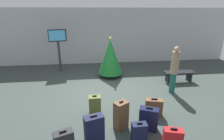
{
  "coord_description": "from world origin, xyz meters",
  "views": [
    {
      "loc": [
        -0.4,
        -5.87,
        3.03
      ],
      "look_at": [
        0.3,
        0.21,
        0.9
      ],
      "focal_mm": 27.24,
      "sensor_mm": 36.0,
      "label": 1
    }
  ],
  "objects_px": {
    "suitcase_1": "(149,119)",
    "suitcase_5": "(154,107)",
    "suitcase_2": "(95,105)",
    "suitcase_7": "(121,115)",
    "flight_info_kiosk": "(58,43)",
    "traveller_0": "(174,69)",
    "suitcase_0": "(139,133)",
    "holiday_tree": "(110,57)",
    "suitcase_3": "(94,129)",
    "waiting_bench": "(179,74)"
  },
  "relations": [
    {
      "from": "flight_info_kiosk",
      "to": "suitcase_2",
      "type": "distance_m",
      "value": 4.72
    },
    {
      "from": "waiting_bench",
      "to": "suitcase_3",
      "type": "height_order",
      "value": "suitcase_3"
    },
    {
      "from": "flight_info_kiosk",
      "to": "suitcase_3",
      "type": "height_order",
      "value": "flight_info_kiosk"
    },
    {
      "from": "suitcase_1",
      "to": "suitcase_5",
      "type": "xyz_separation_m",
      "value": [
        0.37,
        0.63,
        -0.05
      ]
    },
    {
      "from": "suitcase_0",
      "to": "suitcase_3",
      "type": "bearing_deg",
      "value": 172.32
    },
    {
      "from": "waiting_bench",
      "to": "suitcase_5",
      "type": "bearing_deg",
      "value": -130.03
    },
    {
      "from": "traveller_0",
      "to": "suitcase_3",
      "type": "xyz_separation_m",
      "value": [
        -3.05,
        -2.34,
        -0.62
      ]
    },
    {
      "from": "suitcase_0",
      "to": "suitcase_1",
      "type": "bearing_deg",
      "value": 50.16
    },
    {
      "from": "traveller_0",
      "to": "suitcase_1",
      "type": "bearing_deg",
      "value": -128.37
    },
    {
      "from": "traveller_0",
      "to": "suitcase_0",
      "type": "distance_m",
      "value": 3.26
    },
    {
      "from": "suitcase_1",
      "to": "suitcase_3",
      "type": "relative_size",
      "value": 0.89
    },
    {
      "from": "suitcase_0",
      "to": "suitcase_1",
      "type": "relative_size",
      "value": 0.85
    },
    {
      "from": "flight_info_kiosk",
      "to": "suitcase_3",
      "type": "distance_m",
      "value": 5.81
    },
    {
      "from": "suitcase_0",
      "to": "suitcase_1",
      "type": "xyz_separation_m",
      "value": [
        0.38,
        0.45,
        0.05
      ]
    },
    {
      "from": "suitcase_0",
      "to": "suitcase_3",
      "type": "height_order",
      "value": "suitcase_3"
    },
    {
      "from": "holiday_tree",
      "to": "suitcase_1",
      "type": "relative_size",
      "value": 2.86
    },
    {
      "from": "suitcase_7",
      "to": "suitcase_1",
      "type": "bearing_deg",
      "value": -10.77
    },
    {
      "from": "suitcase_1",
      "to": "suitcase_7",
      "type": "distance_m",
      "value": 0.74
    },
    {
      "from": "holiday_tree",
      "to": "suitcase_0",
      "type": "distance_m",
      "value": 4.54
    },
    {
      "from": "suitcase_3",
      "to": "suitcase_5",
      "type": "bearing_deg",
      "value": 27.42
    },
    {
      "from": "suitcase_3",
      "to": "suitcase_7",
      "type": "bearing_deg",
      "value": 31.65
    },
    {
      "from": "holiday_tree",
      "to": "suitcase_2",
      "type": "distance_m",
      "value": 3.3
    },
    {
      "from": "suitcase_0",
      "to": "suitcase_2",
      "type": "relative_size",
      "value": 0.9
    },
    {
      "from": "holiday_tree",
      "to": "suitcase_2",
      "type": "height_order",
      "value": "holiday_tree"
    },
    {
      "from": "waiting_bench",
      "to": "suitcase_7",
      "type": "bearing_deg",
      "value": -137.02
    },
    {
      "from": "suitcase_1",
      "to": "suitcase_5",
      "type": "bearing_deg",
      "value": 59.73
    },
    {
      "from": "flight_info_kiosk",
      "to": "waiting_bench",
      "type": "distance_m",
      "value": 6.02
    },
    {
      "from": "waiting_bench",
      "to": "suitcase_1",
      "type": "bearing_deg",
      "value": -128.19
    },
    {
      "from": "suitcase_2",
      "to": "flight_info_kiosk",
      "type": "bearing_deg",
      "value": 112.39
    },
    {
      "from": "suitcase_2",
      "to": "suitcase_7",
      "type": "distance_m",
      "value": 1.03
    },
    {
      "from": "traveller_0",
      "to": "suitcase_7",
      "type": "bearing_deg",
      "value": -140.84
    },
    {
      "from": "flight_info_kiosk",
      "to": "suitcase_1",
      "type": "xyz_separation_m",
      "value": [
        3.14,
        -5.12,
        -1.2
      ]
    },
    {
      "from": "suitcase_0",
      "to": "holiday_tree",
      "type": "bearing_deg",
      "value": 92.85
    },
    {
      "from": "holiday_tree",
      "to": "suitcase_5",
      "type": "relative_size",
      "value": 3.41
    },
    {
      "from": "suitcase_1",
      "to": "suitcase_2",
      "type": "distance_m",
      "value": 1.67
    },
    {
      "from": "suitcase_0",
      "to": "suitcase_5",
      "type": "height_order",
      "value": "suitcase_0"
    },
    {
      "from": "flight_info_kiosk",
      "to": "suitcase_7",
      "type": "bearing_deg",
      "value": -64.08
    },
    {
      "from": "flight_info_kiosk",
      "to": "waiting_bench",
      "type": "xyz_separation_m",
      "value": [
        5.52,
        -2.1,
        -1.17
      ]
    },
    {
      "from": "suitcase_2",
      "to": "holiday_tree",
      "type": "bearing_deg",
      "value": 75.53
    },
    {
      "from": "flight_info_kiosk",
      "to": "holiday_tree",
      "type": "bearing_deg",
      "value": -23.27
    },
    {
      "from": "flight_info_kiosk",
      "to": "suitcase_1",
      "type": "relative_size",
      "value": 3.23
    },
    {
      "from": "flight_info_kiosk",
      "to": "suitcase_3",
      "type": "relative_size",
      "value": 2.87
    },
    {
      "from": "flight_info_kiosk",
      "to": "suitcase_0",
      "type": "bearing_deg",
      "value": -63.6
    },
    {
      "from": "suitcase_5",
      "to": "suitcase_7",
      "type": "bearing_deg",
      "value": -155.57
    },
    {
      "from": "traveller_0",
      "to": "suitcase_0",
      "type": "height_order",
      "value": "traveller_0"
    },
    {
      "from": "flight_info_kiosk",
      "to": "suitcase_1",
      "type": "bearing_deg",
      "value": -58.47
    },
    {
      "from": "flight_info_kiosk",
      "to": "suitcase_7",
      "type": "distance_m",
      "value": 5.65
    },
    {
      "from": "suitcase_5",
      "to": "suitcase_7",
      "type": "relative_size",
      "value": 0.69
    },
    {
      "from": "flight_info_kiosk",
      "to": "traveller_0",
      "type": "xyz_separation_m",
      "value": [
        4.75,
        -3.08,
        -0.54
      ]
    },
    {
      "from": "traveller_0",
      "to": "suitcase_3",
      "type": "bearing_deg",
      "value": -142.49
    }
  ]
}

